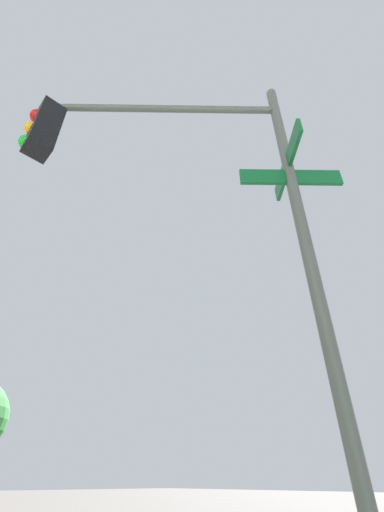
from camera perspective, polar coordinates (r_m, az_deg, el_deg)
The scene contains 1 object.
traffic_signal_near at distance 3.75m, azimuth -3.83°, elevation 13.24°, with size 2.48×2.74×5.60m.
Camera 1 is at (-8.02, -4.27, 1.22)m, focal length 23.70 mm.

